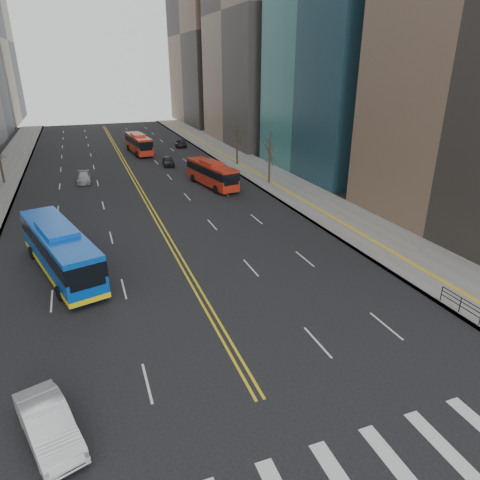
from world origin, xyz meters
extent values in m
cube|color=gray|center=(17.50, 45.00, 0.07)|extent=(7.00, 130.00, 0.15)
cube|color=silver|center=(3.55, 0.00, 0.01)|extent=(0.70, 4.00, 0.01)
cube|color=silver|center=(5.91, 0.00, 0.01)|extent=(0.70, 4.00, 0.01)
cube|color=gold|center=(-0.20, 55.00, 0.01)|extent=(0.15, 100.00, 0.01)
cube|color=gold|center=(0.20, 55.00, 0.01)|extent=(0.15, 100.00, 0.01)
cube|color=#836D5A|center=(30.00, 71.00, 23.00)|extent=(20.00, 26.00, 46.00)
cube|color=brown|center=(29.00, 103.00, 21.00)|extent=(18.00, 30.00, 42.00)
cylinder|color=black|center=(14.30, 6.00, 0.65)|extent=(0.06, 0.06, 1.00)
cylinder|color=black|center=(14.30, 7.50, 0.65)|extent=(0.06, 0.06, 1.00)
cylinder|color=black|center=(14.30, 9.00, 0.65)|extent=(0.06, 0.06, 1.00)
cylinder|color=#30231D|center=(-16.00, 52.00, 1.90)|extent=(0.28, 0.28, 3.80)
cylinder|color=#30231D|center=(16.00, 40.00, 1.75)|extent=(0.28, 0.28, 3.50)
cylinder|color=#30231D|center=(16.00, 52.00, 1.88)|extent=(0.28, 0.28, 3.75)
cube|color=#0B46B0|center=(-8.57, 22.13, 1.84)|extent=(5.86, 12.70, 2.97)
cube|color=black|center=(-8.57, 22.13, 2.41)|extent=(5.92, 12.73, 1.06)
cube|color=#0B46B0|center=(-8.57, 22.13, 3.42)|extent=(3.18, 4.76, 0.40)
cube|color=yellow|center=(-8.57, 22.13, 0.55)|extent=(5.92, 12.73, 0.35)
cylinder|color=black|center=(-8.75, 17.94, 0.50)|extent=(0.56, 1.04, 1.00)
cylinder|color=black|center=(-6.25, 18.64, 0.50)|extent=(0.56, 1.04, 1.00)
cylinder|color=black|center=(-10.90, 25.62, 0.50)|extent=(0.56, 1.04, 1.00)
cylinder|color=black|center=(-8.40, 26.32, 0.50)|extent=(0.56, 1.04, 1.00)
cube|color=#B22413|center=(8.77, 41.39, 1.61)|extent=(3.99, 10.13, 2.53)
cube|color=black|center=(8.77, 41.39, 2.13)|extent=(4.06, 10.16, 0.92)
cube|color=#B22413|center=(8.77, 41.39, 2.98)|extent=(2.39, 3.73, 0.40)
cylinder|color=black|center=(8.24, 38.07, 0.50)|extent=(0.48, 1.04, 1.00)
cylinder|color=black|center=(10.45, 38.48, 0.50)|extent=(0.48, 1.04, 1.00)
cylinder|color=black|center=(7.10, 44.30, 0.50)|extent=(0.48, 1.04, 1.00)
cylinder|color=black|center=(9.31, 44.71, 0.50)|extent=(0.48, 1.04, 1.00)
cube|color=#B22413|center=(3.28, 66.40, 1.69)|extent=(3.28, 10.60, 2.68)
cube|color=black|center=(3.28, 66.40, 2.23)|extent=(3.34, 10.62, 0.97)
cube|color=#B22413|center=(3.28, 66.40, 3.13)|extent=(2.21, 3.80, 0.40)
cylinder|color=black|center=(2.39, 62.97, 0.50)|extent=(0.39, 1.02, 1.00)
cylinder|color=black|center=(4.75, 63.18, 0.50)|extent=(0.39, 1.02, 1.00)
cylinder|color=black|center=(1.80, 69.62, 0.50)|extent=(0.39, 1.02, 1.00)
cylinder|color=black|center=(4.16, 69.83, 0.50)|extent=(0.39, 1.02, 1.00)
imported|color=silver|center=(-8.93, 6.00, 0.79)|extent=(3.05, 5.05, 1.57)
imported|color=black|center=(6.03, 55.15, 0.69)|extent=(2.06, 4.21, 1.38)
imported|color=#9C9DA1|center=(-6.30, 49.07, 0.61)|extent=(1.87, 4.28, 1.23)
imported|color=black|center=(11.45, 70.20, 0.61)|extent=(2.68, 4.63, 1.21)
camera|label=1|loc=(-6.23, -9.02, 14.30)|focal=32.00mm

